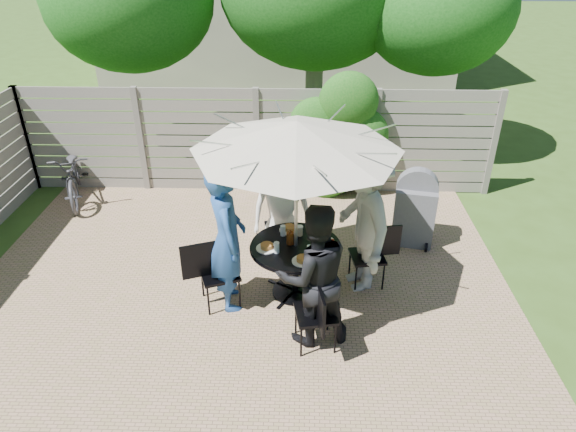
{
  "coord_description": "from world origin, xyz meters",
  "views": [
    {
      "loc": [
        0.76,
        -5.22,
        4.13
      ],
      "look_at": [
        0.61,
        0.25,
        1.03
      ],
      "focal_mm": 32.0,
      "sensor_mm": 36.0,
      "label": 1
    }
  ],
  "objects_px": {
    "chair_back": "(280,237)",
    "plate_extra": "(317,255)",
    "person_back": "(282,207)",
    "plate_back": "(289,229)",
    "person_front": "(314,276)",
    "syrup_jug": "(290,238)",
    "glass_front": "(310,251)",
    "chair_right": "(368,267)",
    "plate_front": "(303,260)",
    "umbrella": "(297,136)",
    "glass_right": "(314,234)",
    "glass_left": "(277,247)",
    "coffee_cup": "(300,231)",
    "bbq_grill": "(414,210)",
    "chair_left": "(219,285)",
    "plate_left": "(267,247)",
    "person_left": "(227,239)",
    "person_right": "(362,221)",
    "bicycle": "(74,174)",
    "plate_right": "(324,240)",
    "glass_back": "(283,231)",
    "chair_front": "(315,326)",
    "patio_table": "(296,260)"
  },
  "relations": [
    {
      "from": "glass_right",
      "to": "glass_left",
      "type": "bearing_deg",
      "value": -143.8
    },
    {
      "from": "glass_left",
      "to": "patio_table",
      "type": "bearing_deg",
      "value": 36.2
    },
    {
      "from": "person_right",
      "to": "plate_back",
      "type": "height_order",
      "value": "person_right"
    },
    {
      "from": "person_left",
      "to": "glass_back",
      "type": "relative_size",
      "value": 13.37
    },
    {
      "from": "person_front",
      "to": "chair_right",
      "type": "bearing_deg",
      "value": -139.34
    },
    {
      "from": "person_front",
      "to": "glass_front",
      "type": "xyz_separation_m",
      "value": [
        -0.04,
        0.58,
        -0.06
      ]
    },
    {
      "from": "person_front",
      "to": "glass_back",
      "type": "relative_size",
      "value": 12.22
    },
    {
      "from": "person_front",
      "to": "syrup_jug",
      "type": "xyz_separation_m",
      "value": [
        -0.27,
        0.84,
        -0.05
      ]
    },
    {
      "from": "chair_right",
      "to": "plate_front",
      "type": "xyz_separation_m",
      "value": [
        -0.85,
        -0.58,
        0.49
      ]
    },
    {
      "from": "syrup_jug",
      "to": "plate_back",
      "type": "bearing_deg",
      "value": 93.24
    },
    {
      "from": "glass_front",
      "to": "person_right",
      "type": "bearing_deg",
      "value": 33.9
    },
    {
      "from": "patio_table",
      "to": "plate_left",
      "type": "relative_size",
      "value": 5.2
    },
    {
      "from": "glass_right",
      "to": "coffee_cup",
      "type": "distance_m",
      "value": 0.2
    },
    {
      "from": "plate_extra",
      "to": "plate_front",
      "type": "bearing_deg",
      "value": -147.37
    },
    {
      "from": "plate_extra",
      "to": "person_right",
      "type": "bearing_deg",
      "value": 38.97
    },
    {
      "from": "person_front",
      "to": "plate_extra",
      "type": "distance_m",
      "value": 0.57
    },
    {
      "from": "chair_right",
      "to": "plate_right",
      "type": "xyz_separation_m",
      "value": [
        -0.59,
        -0.15,
        0.49
      ]
    },
    {
      "from": "chair_right",
      "to": "plate_back",
      "type": "xyz_separation_m",
      "value": [
        -1.02,
        0.11,
        0.49
      ]
    },
    {
      "from": "patio_table",
      "to": "plate_back",
      "type": "xyz_separation_m",
      "value": [
        -0.09,
        0.35,
        0.25
      ]
    },
    {
      "from": "glass_left",
      "to": "chair_front",
      "type": "bearing_deg",
      "value": -59.08
    },
    {
      "from": "chair_left",
      "to": "person_left",
      "type": "distance_m",
      "value": 0.67
    },
    {
      "from": "bbq_grill",
      "to": "person_back",
      "type": "bearing_deg",
      "value": -154.43
    },
    {
      "from": "plate_back",
      "to": "coffee_cup",
      "type": "relative_size",
      "value": 2.17
    },
    {
      "from": "bicycle",
      "to": "glass_front",
      "type": "bearing_deg",
      "value": -53.91
    },
    {
      "from": "chair_back",
      "to": "glass_front",
      "type": "xyz_separation_m",
      "value": [
        0.4,
        -1.16,
        0.54
      ]
    },
    {
      "from": "person_back",
      "to": "coffee_cup",
      "type": "height_order",
      "value": "person_back"
    },
    {
      "from": "plate_right",
      "to": "plate_extra",
      "type": "xyz_separation_m",
      "value": [
        -0.1,
        -0.33,
        0.0
      ]
    },
    {
      "from": "person_front",
      "to": "chair_front",
      "type": "bearing_deg",
      "value": 89.49
    },
    {
      "from": "chair_left",
      "to": "plate_left",
      "type": "relative_size",
      "value": 3.55
    },
    {
      "from": "umbrella",
      "to": "plate_right",
      "type": "xyz_separation_m",
      "value": [
        0.35,
        0.09,
        -1.39
      ]
    },
    {
      "from": "chair_front",
      "to": "chair_right",
      "type": "relative_size",
      "value": 1.05
    },
    {
      "from": "plate_left",
      "to": "bbq_grill",
      "type": "distance_m",
      "value": 2.48
    },
    {
      "from": "chair_left",
      "to": "glass_back",
      "type": "xyz_separation_m",
      "value": [
        0.77,
        0.46,
        0.52
      ]
    },
    {
      "from": "umbrella",
      "to": "plate_front",
      "type": "relative_size",
      "value": 11.13
    },
    {
      "from": "person_back",
      "to": "plate_back",
      "type": "relative_size",
      "value": 6.33
    },
    {
      "from": "bicycle",
      "to": "chair_back",
      "type": "bearing_deg",
      "value": -43.29
    },
    {
      "from": "plate_extra",
      "to": "glass_right",
      "type": "xyz_separation_m",
      "value": [
        -0.02,
        0.41,
        0.05
      ]
    },
    {
      "from": "person_left",
      "to": "plate_front",
      "type": "relative_size",
      "value": 7.2
    },
    {
      "from": "person_right",
      "to": "person_front",
      "type": "bearing_deg",
      "value": -45.0
    },
    {
      "from": "plate_back",
      "to": "syrup_jug",
      "type": "height_order",
      "value": "syrup_jug"
    },
    {
      "from": "chair_right",
      "to": "plate_front",
      "type": "distance_m",
      "value": 1.14
    },
    {
      "from": "umbrella",
      "to": "syrup_jug",
      "type": "relative_size",
      "value": 18.09
    },
    {
      "from": "person_right",
      "to": "glass_back",
      "type": "xyz_separation_m",
      "value": [
        -0.97,
        0.02,
        -0.17
      ]
    },
    {
      "from": "plate_back",
      "to": "plate_left",
      "type": "xyz_separation_m",
      "value": [
        -0.26,
        -0.44,
        0.0
      ]
    },
    {
      "from": "chair_back",
      "to": "plate_extra",
      "type": "distance_m",
      "value": 1.37
    },
    {
      "from": "person_back",
      "to": "coffee_cup",
      "type": "bearing_deg",
      "value": -80.69
    },
    {
      "from": "glass_right",
      "to": "umbrella",
      "type": "bearing_deg",
      "value": -143.8
    },
    {
      "from": "person_right",
      "to": "glass_front",
      "type": "distance_m",
      "value": 0.79
    },
    {
      "from": "plate_back",
      "to": "coffee_cup",
      "type": "xyz_separation_m",
      "value": [
        0.13,
        -0.11,
        0.04
      ]
    },
    {
      "from": "person_right",
      "to": "bicycle",
      "type": "xyz_separation_m",
      "value": [
        -4.61,
        2.35,
        -0.51
      ]
    }
  ]
}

